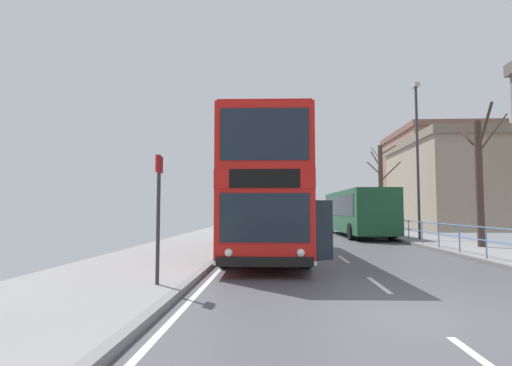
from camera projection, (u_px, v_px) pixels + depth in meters
name	position (u px, v px, depth m)	size (l,w,h in m)	color
ground	(374.00, 311.00, 6.62)	(15.80, 140.00, 0.20)	#4D4D52
double_decker_bus_main	(265.00, 192.00, 15.17)	(3.41, 10.83, 4.53)	red
background_bus_far_lane	(357.00, 212.00, 26.40)	(2.83, 10.92, 2.91)	#19512D
pedestrian_railing_far_kerb	(403.00, 226.00, 21.53)	(0.05, 28.61, 1.05)	#598CC6
bus_stop_sign_near	(158.00, 204.00, 8.58)	(0.08, 0.44, 2.75)	#2D2D33
street_lamp_far_side	(417.00, 149.00, 21.89)	(0.28, 0.60, 8.53)	#38383D
bare_tree_far_00	(381.00, 185.00, 31.66)	(2.43, 2.44, 6.77)	#4C3D2D
bare_tree_far_01	(479.00, 176.00, 17.33)	(1.24, 3.15, 5.96)	#423328
background_building_00	(458.00, 183.00, 36.99)	(9.70, 14.07, 8.26)	gray
background_building_02	(437.00, 177.00, 50.58)	(10.25, 14.21, 11.67)	#936656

